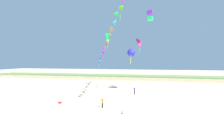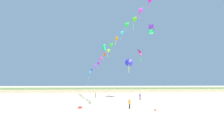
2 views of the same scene
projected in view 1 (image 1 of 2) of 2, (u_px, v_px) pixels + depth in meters
The scene contains 12 objects.
ground_plane at pixel (82, 113), 22.42m from camera, with size 240.00×240.00×0.00m, color beige.
dune_ridge at pixel (122, 77), 64.55m from camera, with size 120.00×10.45×1.80m.
person_near_left at pixel (102, 102), 24.74m from camera, with size 0.52×0.39×1.65m.
person_near_right at pixel (97, 85), 43.21m from camera, with size 0.29×0.53×1.55m.
person_mid_center at pixel (134, 90), 34.66m from camera, with size 0.49×0.47×1.70m.
kite_banner_string at pixel (110, 32), 37.30m from camera, with size 16.86×34.09×22.83m.
large_kite_low_lead at pixel (140, 42), 36.84m from camera, with size 2.49×2.88×4.02m.
large_kite_mid_trail at pixel (150, 15), 33.57m from camera, with size 1.46×1.46×2.12m.
large_kite_high_solo at pixel (106, 37), 43.90m from camera, with size 1.26×1.02×2.41m.
large_kite_outer_drift at pixel (131, 53), 41.15m from camera, with size 2.35×1.18×4.18m.
beach_cooler at pixel (60, 102), 27.41m from camera, with size 0.58×0.41×0.46m.
beach_ball at pixel (123, 113), 21.95m from camera, with size 0.36×0.36×0.36m.
Camera 1 is at (8.92, -20.63, 7.70)m, focal length 24.00 mm.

